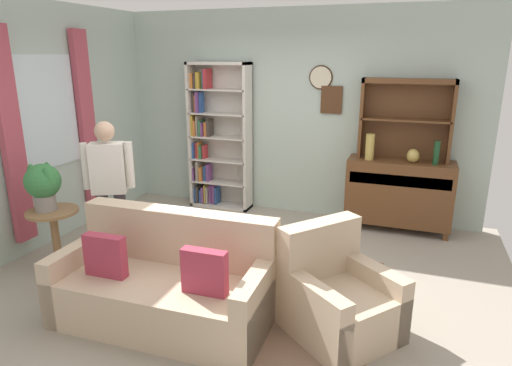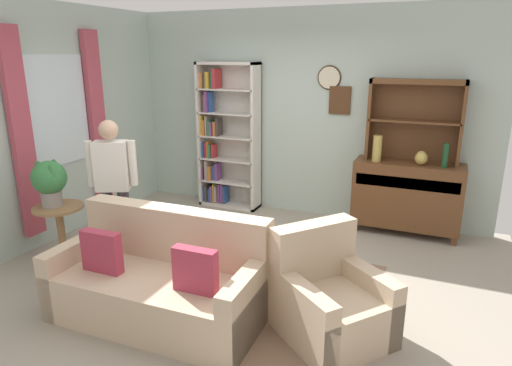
{
  "view_description": "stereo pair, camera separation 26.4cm",
  "coord_description": "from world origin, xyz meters",
  "px_view_note": "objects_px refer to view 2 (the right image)",
  "views": [
    {
      "loc": [
        1.55,
        -3.85,
        2.2
      ],
      "look_at": [
        0.1,
        0.2,
        0.95
      ],
      "focal_mm": 31.16,
      "sensor_mm": 36.0,
      "label": 1
    },
    {
      "loc": [
        1.8,
        -3.75,
        2.2
      ],
      "look_at": [
        0.1,
        0.2,
        0.95
      ],
      "focal_mm": 31.16,
      "sensor_mm": 36.0,
      "label": 2
    }
  ],
  "objects_px": {
    "couch_floral": "(161,283)",
    "person_reading": "(113,182)",
    "sideboard": "(407,195)",
    "armchair_floral": "(330,302)",
    "potted_plant_large": "(49,180)",
    "vase_tall": "(377,148)",
    "sideboard_hutch": "(416,109)",
    "bookshelf": "(224,138)",
    "plant_stand": "(61,228)",
    "vase_round": "(421,158)",
    "bottle_wine": "(445,155)"
  },
  "relations": [
    {
      "from": "couch_floral",
      "to": "person_reading",
      "type": "relative_size",
      "value": 1.17
    },
    {
      "from": "sideboard",
      "to": "person_reading",
      "type": "xyz_separation_m",
      "value": [
        -2.81,
        -2.08,
        0.4
      ]
    },
    {
      "from": "armchair_floral",
      "to": "person_reading",
      "type": "bearing_deg",
      "value": 170.57
    },
    {
      "from": "potted_plant_large",
      "to": "sideboard",
      "type": "bearing_deg",
      "value": 34.93
    },
    {
      "from": "vase_tall",
      "to": "sideboard_hutch",
      "type": "bearing_deg",
      "value": 25.89
    },
    {
      "from": "bookshelf",
      "to": "plant_stand",
      "type": "xyz_separation_m",
      "value": [
        -0.74,
        -2.44,
        -0.62
      ]
    },
    {
      "from": "sideboard",
      "to": "vase_round",
      "type": "height_order",
      "value": "vase_round"
    },
    {
      "from": "sideboard",
      "to": "armchair_floral",
      "type": "bearing_deg",
      "value": -97.82
    },
    {
      "from": "bookshelf",
      "to": "vase_tall",
      "type": "xyz_separation_m",
      "value": [
        2.21,
        -0.16,
        0.06
      ]
    },
    {
      "from": "sideboard_hutch",
      "to": "armchair_floral",
      "type": "bearing_deg",
      "value": -97.5
    },
    {
      "from": "bottle_wine",
      "to": "person_reading",
      "type": "height_order",
      "value": "person_reading"
    },
    {
      "from": "sideboard_hutch",
      "to": "couch_floral",
      "type": "bearing_deg",
      "value": -121.12
    },
    {
      "from": "sideboard_hutch",
      "to": "vase_tall",
      "type": "height_order",
      "value": "sideboard_hutch"
    },
    {
      "from": "sideboard",
      "to": "vase_tall",
      "type": "xyz_separation_m",
      "value": [
        -0.39,
        -0.08,
        0.57
      ]
    },
    {
      "from": "couch_floral",
      "to": "sideboard",
      "type": "bearing_deg",
      "value": 57.9
    },
    {
      "from": "plant_stand",
      "to": "potted_plant_large",
      "type": "bearing_deg",
      "value": -165.27
    },
    {
      "from": "vase_tall",
      "to": "plant_stand",
      "type": "bearing_deg",
      "value": -142.32
    },
    {
      "from": "plant_stand",
      "to": "vase_round",
      "type": "bearing_deg",
      "value": 33.44
    },
    {
      "from": "armchair_floral",
      "to": "potted_plant_large",
      "type": "bearing_deg",
      "value": 177.85
    },
    {
      "from": "bookshelf",
      "to": "sideboard_hutch",
      "type": "height_order",
      "value": "bookshelf"
    },
    {
      "from": "couch_floral",
      "to": "plant_stand",
      "type": "xyz_separation_m",
      "value": [
        -1.58,
        0.44,
        0.09
      ]
    },
    {
      "from": "couch_floral",
      "to": "sideboard_hutch",
      "type": "bearing_deg",
      "value": 58.88
    },
    {
      "from": "bookshelf",
      "to": "person_reading",
      "type": "relative_size",
      "value": 1.35
    },
    {
      "from": "couch_floral",
      "to": "bookshelf",
      "type": "bearing_deg",
      "value": 106.44
    },
    {
      "from": "armchair_floral",
      "to": "bottle_wine",
      "type": "bearing_deg",
      "value": 73.02
    },
    {
      "from": "sideboard_hutch",
      "to": "sideboard",
      "type": "bearing_deg",
      "value": -90.0
    },
    {
      "from": "bookshelf",
      "to": "sideboard",
      "type": "height_order",
      "value": "bookshelf"
    },
    {
      "from": "vase_round",
      "to": "couch_floral",
      "type": "height_order",
      "value": "vase_round"
    },
    {
      "from": "bottle_wine",
      "to": "couch_floral",
      "type": "height_order",
      "value": "bottle_wine"
    },
    {
      "from": "sideboard",
      "to": "armchair_floral",
      "type": "distance_m",
      "value": 2.52
    },
    {
      "from": "potted_plant_large",
      "to": "person_reading",
      "type": "xyz_separation_m",
      "value": [
        0.59,
        0.29,
        -0.03
      ]
    },
    {
      "from": "vase_tall",
      "to": "potted_plant_large",
      "type": "bearing_deg",
      "value": -142.68
    },
    {
      "from": "sideboard_hutch",
      "to": "person_reading",
      "type": "distance_m",
      "value": 3.62
    },
    {
      "from": "sideboard_hutch",
      "to": "bottle_wine",
      "type": "bearing_deg",
      "value": -26.96
    },
    {
      "from": "vase_round",
      "to": "armchair_floral",
      "type": "height_order",
      "value": "vase_round"
    },
    {
      "from": "sideboard_hutch",
      "to": "person_reading",
      "type": "xyz_separation_m",
      "value": [
        -2.81,
        -2.18,
        -0.65
      ]
    },
    {
      "from": "sideboard",
      "to": "vase_round",
      "type": "relative_size",
      "value": 7.65
    },
    {
      "from": "bottle_wine",
      "to": "plant_stand",
      "type": "bearing_deg",
      "value": -148.69
    },
    {
      "from": "vase_round",
      "to": "armchair_floral",
      "type": "relative_size",
      "value": 0.16
    },
    {
      "from": "bookshelf",
      "to": "person_reading",
      "type": "bearing_deg",
      "value": -95.51
    },
    {
      "from": "vase_tall",
      "to": "armchair_floral",
      "type": "distance_m",
      "value": 2.53
    },
    {
      "from": "vase_tall",
      "to": "potted_plant_large",
      "type": "xyz_separation_m",
      "value": [
        -3.0,
        -2.29,
        -0.14
      ]
    },
    {
      "from": "couch_floral",
      "to": "plant_stand",
      "type": "distance_m",
      "value": 1.65
    },
    {
      "from": "person_reading",
      "to": "sideboard_hutch",
      "type": "bearing_deg",
      "value": 37.9
    },
    {
      "from": "bookshelf",
      "to": "sideboard",
      "type": "distance_m",
      "value": 2.65
    },
    {
      "from": "bottle_wine",
      "to": "armchair_floral",
      "type": "distance_m",
      "value": 2.62
    },
    {
      "from": "bottle_wine",
      "to": "potted_plant_large",
      "type": "bearing_deg",
      "value": -148.92
    },
    {
      "from": "bookshelf",
      "to": "armchair_floral",
      "type": "distance_m",
      "value": 3.5
    },
    {
      "from": "couch_floral",
      "to": "plant_stand",
      "type": "bearing_deg",
      "value": 164.63
    },
    {
      "from": "potted_plant_large",
      "to": "person_reading",
      "type": "height_order",
      "value": "person_reading"
    }
  ]
}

